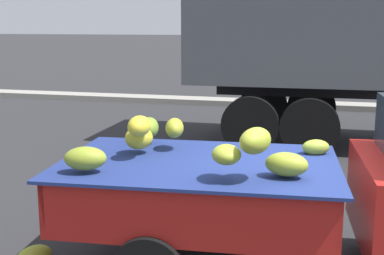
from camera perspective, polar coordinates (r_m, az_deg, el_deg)
name	(u,v)px	position (r m, az deg, el deg)	size (l,w,h in m)	color
curb_strip	(330,106)	(15.40, 14.92, 2.33)	(80.00, 0.80, 0.16)	gray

